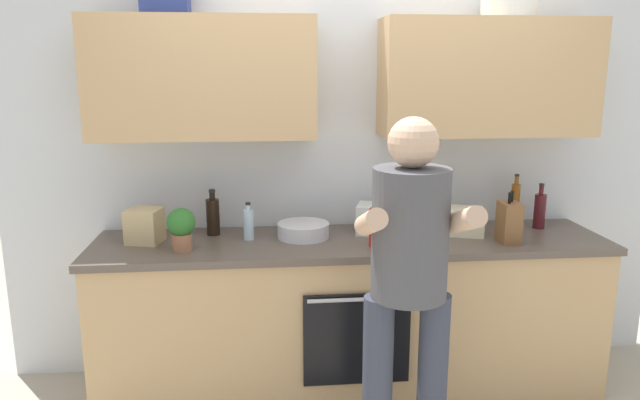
# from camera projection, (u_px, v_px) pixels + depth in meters

# --- Properties ---
(ground_plane) EXTENTS (12.00, 12.00, 0.00)m
(ground_plane) POSITION_uv_depth(u_px,v_px,m) (350.00, 386.00, 3.48)
(ground_plane) COLOR #B2A893
(back_wall_unit) EXTENTS (4.00, 0.38, 2.50)m
(back_wall_unit) POSITION_uv_depth(u_px,v_px,m) (345.00, 126.00, 3.42)
(back_wall_unit) COLOR silver
(back_wall_unit) RESTS_ON ground
(counter) EXTENTS (2.84, 0.67, 0.90)m
(counter) POSITION_uv_depth(u_px,v_px,m) (351.00, 315.00, 3.38)
(counter) COLOR tan
(counter) RESTS_ON ground
(person_standing) EXTENTS (0.49, 0.45, 1.63)m
(person_standing) POSITION_uv_depth(u_px,v_px,m) (409.00, 268.00, 2.63)
(person_standing) COLOR #383D4C
(person_standing) RESTS_ON ground
(bottle_soy) EXTENTS (0.07, 0.07, 0.26)m
(bottle_soy) POSITION_uv_depth(u_px,v_px,m) (213.00, 216.00, 3.36)
(bottle_soy) COLOR black
(bottle_soy) RESTS_ON counter
(bottle_water) EXTENTS (0.06, 0.06, 0.21)m
(bottle_water) POSITION_uv_depth(u_px,v_px,m) (249.00, 224.00, 3.27)
(bottle_water) COLOR silver
(bottle_water) RESTS_ON counter
(bottle_syrup) EXTENTS (0.05, 0.05, 0.31)m
(bottle_syrup) POSITION_uv_depth(u_px,v_px,m) (515.00, 204.00, 3.54)
(bottle_syrup) COLOR #8C4C14
(bottle_syrup) RESTS_ON counter
(bottle_wine) EXTENTS (0.07, 0.07, 0.27)m
(bottle_wine) POSITION_uv_depth(u_px,v_px,m) (540.00, 210.00, 3.49)
(bottle_wine) COLOR #471419
(bottle_wine) RESTS_ON counter
(bottle_hotsauce) EXTENTS (0.07, 0.07, 0.28)m
(bottle_hotsauce) POSITION_uv_depth(u_px,v_px,m) (376.00, 226.00, 3.13)
(bottle_hotsauce) COLOR red
(bottle_hotsauce) RESTS_ON counter
(cup_stoneware) EXTENTS (0.09, 0.09, 0.11)m
(cup_stoneware) POSITION_uv_depth(u_px,v_px,m) (415.00, 232.00, 3.23)
(cup_stoneware) COLOR slate
(cup_stoneware) RESTS_ON counter
(mixing_bowl) EXTENTS (0.29, 0.29, 0.08)m
(mixing_bowl) POSITION_uv_depth(u_px,v_px,m) (303.00, 230.00, 3.32)
(mixing_bowl) COLOR silver
(mixing_bowl) RESTS_ON counter
(knife_block) EXTENTS (0.10, 0.14, 0.28)m
(knife_block) POSITION_uv_depth(u_px,v_px,m) (509.00, 222.00, 3.21)
(knife_block) COLOR brown
(knife_block) RESTS_ON counter
(potted_herb) EXTENTS (0.15, 0.15, 0.23)m
(potted_herb) POSITION_uv_depth(u_px,v_px,m) (181.00, 227.00, 3.06)
(potted_herb) COLOR #9E6647
(potted_herb) RESTS_ON counter
(grocery_bag_bread) EXTENTS (0.21, 0.20, 0.19)m
(grocery_bag_bread) POSITION_uv_depth(u_px,v_px,m) (145.00, 226.00, 3.21)
(grocery_bag_bread) COLOR tan
(grocery_bag_bread) RESTS_ON counter
(grocery_bag_rice) EXTENTS (0.30, 0.26, 0.15)m
(grocery_bag_rice) POSITION_uv_depth(u_px,v_px,m) (461.00, 221.00, 3.39)
(grocery_bag_rice) COLOR beige
(grocery_bag_rice) RESTS_ON counter
(grocery_bag_produce) EXTENTS (0.30, 0.25, 0.17)m
(grocery_bag_produce) POSITION_uv_depth(u_px,v_px,m) (380.00, 219.00, 3.39)
(grocery_bag_produce) COLOR silver
(grocery_bag_produce) RESTS_ON counter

